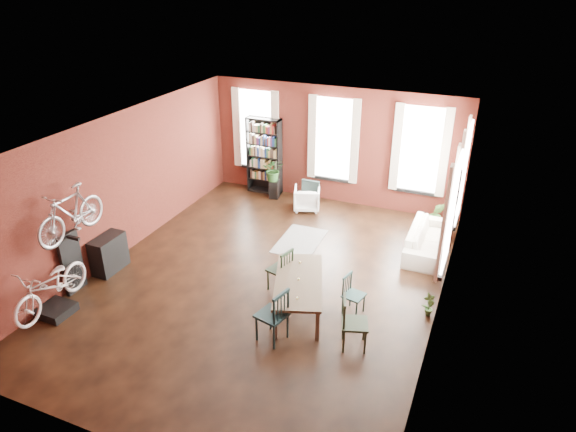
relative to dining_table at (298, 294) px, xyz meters
The scene contains 19 objects.
room 2.33m from the dining_table, 121.65° to the left, with size 9.00×9.04×3.22m.
dining_table is the anchor object (origin of this frame).
dining_chair_a 1.03m from the dining_table, 95.76° to the right, with size 0.48×0.48×1.04m, color #162F32.
dining_chair_b 0.79m from the dining_table, 140.70° to the left, with size 0.43×0.43×0.94m, color black.
dining_chair_c 1.44m from the dining_table, 26.21° to the right, with size 0.45×0.45×0.97m, color #1F2E1B.
dining_chair_d 1.05m from the dining_table, 16.03° to the left, with size 0.37×0.37×0.80m, color #193735.
bookshelf 5.84m from the dining_table, 121.47° to the left, with size 1.00×0.32×2.20m, color black.
white_armchair 4.52m from the dining_table, 108.81° to the left, with size 0.68×0.63×0.70m, color white.
cream_sofa 3.77m from the dining_table, 59.25° to the left, with size 2.08×0.61×0.81m, color beige.
striped_rug 2.71m from the dining_table, 110.91° to the left, with size 0.97×1.54×0.01m, color black.
bike_trainer 4.63m from the dining_table, 155.17° to the right, with size 0.58×0.58×0.17m, color black.
bike_wall_rack 4.58m from the dining_table, 165.29° to the right, with size 0.16×0.60×1.30m, color black.
console_table 4.31m from the dining_table, behind, with size 0.40×0.80×0.80m, color black.
plant_stand 5.31m from the dining_table, 119.15° to the left, with size 0.26×0.26×0.52m, color black.
plant_by_sofa 4.97m from the dining_table, 67.08° to the left, with size 0.38×0.68×0.31m, color #365F26.
plant_small 2.48m from the dining_table, 17.89° to the left, with size 0.25×0.47×0.17m, color #366127.
bicycle_floor 4.66m from the dining_table, 154.99° to the right, with size 0.63×0.96×1.82m, color silver.
bicycle_hung 4.69m from the dining_table, 164.45° to the right, with size 0.47×1.00×1.66m, color #A5A8AD.
plant_on_stand 5.35m from the dining_table, 119.29° to the left, with size 0.59×0.65×0.51m, color #2A5D25.
Camera 1 is at (3.99, -8.22, 6.00)m, focal length 32.00 mm.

